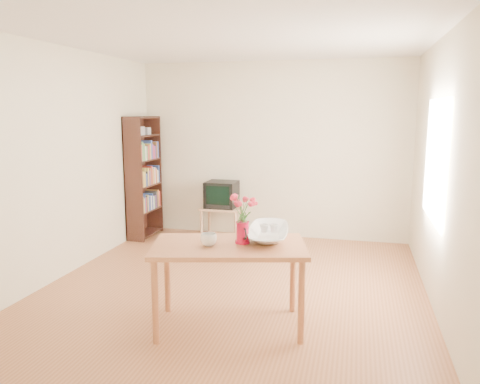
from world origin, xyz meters
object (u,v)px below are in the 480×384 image
(television, at_px, (222,194))
(table, at_px, (229,254))
(mug, at_px, (209,240))
(bowl, at_px, (269,210))
(pitcher, at_px, (243,233))

(television, bearing_deg, table, -71.47)
(mug, bearing_deg, television, -95.71)
(table, height_order, mug, mug)
(table, distance_m, television, 2.99)
(mug, relative_size, television, 0.30)
(bowl, distance_m, television, 2.84)
(table, distance_m, mug, 0.23)
(television, bearing_deg, bowl, -64.05)
(bowl, bearing_deg, mug, -138.74)
(pitcher, bearing_deg, bowl, 22.08)
(pitcher, bearing_deg, television, 80.86)
(pitcher, relative_size, television, 0.42)
(bowl, bearing_deg, pitcher, -129.02)
(pitcher, distance_m, mug, 0.30)
(pitcher, distance_m, bowl, 0.34)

